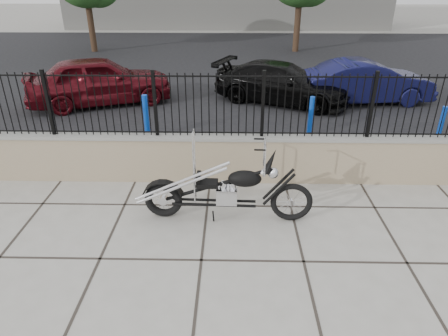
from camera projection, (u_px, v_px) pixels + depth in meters
name	position (u px, v px, depth m)	size (l,w,h in m)	color
ground_plane	(201.00, 260.00, 5.86)	(90.00, 90.00, 0.00)	#99968E
parking_lot	(222.00, 68.00, 17.01)	(30.00, 30.00, 0.00)	black
retaining_wall	(210.00, 158.00, 7.87)	(14.00, 0.36, 0.96)	gray
iron_fence	(209.00, 105.00, 7.38)	(14.00, 0.08, 1.20)	black
chopper_motorcycle	(224.00, 176.00, 6.48)	(2.69, 0.47, 1.62)	black
car_red	(100.00, 80.00, 12.23)	(1.74, 4.32, 1.47)	#4F0B12
car_black	(282.00, 83.00, 12.42)	(1.72, 4.22, 1.23)	black
car_blue	(367.00, 82.00, 12.39)	(1.38, 3.97, 1.31)	#10113B
bollard_a	(146.00, 117.00, 9.81)	(0.13, 0.13, 1.10)	#0C53B5
bollard_b	(311.00, 116.00, 9.98)	(0.12, 0.12, 1.01)	#0E24D6
bollard_c	(441.00, 126.00, 9.46)	(0.11, 0.11, 0.96)	blue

